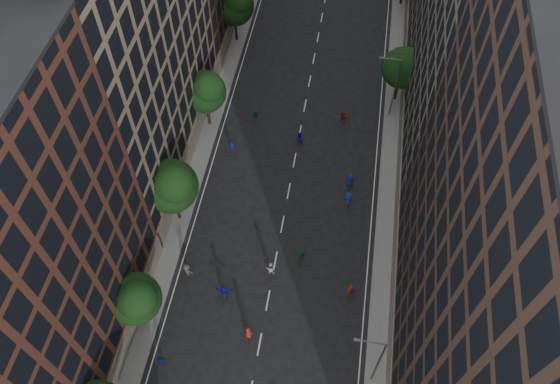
{
  "coord_description": "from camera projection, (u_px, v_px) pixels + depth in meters",
  "views": [
    {
      "loc": [
        4.82,
        -3.8,
        50.35
      ],
      "look_at": [
        -0.72,
        29.8,
        2.0
      ],
      "focal_mm": 35.0,
      "sensor_mm": 36.0,
      "label": 1
    }
  ],
  "objects": [
    {
      "name": "skater_7",
      "position": [
        350.0,
        290.0,
        53.66
      ],
      "size": [
        0.8,
        0.69,
        1.86
      ],
      "primitive_type": "imported",
      "rotation": [
        0.0,
        0.0,
        3.57
      ],
      "color": "maroon",
      "rests_on": "ground"
    },
    {
      "name": "skater_10",
      "position": [
        301.0,
        256.0,
        56.0
      ],
      "size": [
        0.98,
        0.64,
        1.54
      ],
      "primitive_type": "imported",
      "rotation": [
        0.0,
        0.0,
        3.46
      ],
      "color": "#216E3A",
      "rests_on": "ground"
    },
    {
      "name": "sidewalk_left",
      "position": [
        217.0,
        81.0,
        71.82
      ],
      "size": [
        4.0,
        105.0,
        0.15
      ],
      "primitive_type": "cube",
      "color": "slate",
      "rests_on": "ground"
    },
    {
      "name": "tree_left_4",
      "position": [
        235.0,
        4.0,
        71.55
      ],
      "size": [
        5.4,
        5.4,
        9.08
      ],
      "color": "black",
      "rests_on": "ground"
    },
    {
      "name": "tree_right_a",
      "position": [
        404.0,
        67.0,
        65.29
      ],
      "size": [
        5.0,
        5.0,
        8.39
      ],
      "color": "black",
      "rests_on": "ground"
    },
    {
      "name": "tree_left_1",
      "position": [
        136.0,
        299.0,
        48.14
      ],
      "size": [
        4.8,
        4.8,
        8.21
      ],
      "color": "black",
      "rests_on": "ground"
    },
    {
      "name": "streetlamp_near",
      "position": [
        377.0,
        360.0,
        45.4
      ],
      "size": [
        2.64,
        0.22,
        9.06
      ],
      "color": "#595B60",
      "rests_on": "ground"
    },
    {
      "name": "skater_11",
      "position": [
        224.0,
        291.0,
        53.6
      ],
      "size": [
        1.69,
        0.62,
        1.79
      ],
      "primitive_type": "imported",
      "rotation": [
        0.0,
        0.0,
        3.2
      ],
      "color": "#1716B5",
      "rests_on": "ground"
    },
    {
      "name": "tree_left_2",
      "position": [
        172.0,
        185.0,
        54.28
      ],
      "size": [
        5.6,
        5.6,
        9.45
      ],
      "color": "black",
      "rests_on": "ground"
    },
    {
      "name": "skater_13",
      "position": [
        232.0,
        147.0,
        64.38
      ],
      "size": [
        0.66,
        0.54,
        1.55
      ],
      "primitive_type": "imported",
      "rotation": [
        0.0,
        0.0,
        3.47
      ],
      "color": "#141DA4",
      "rests_on": "ground"
    },
    {
      "name": "skater_17",
      "position": [
        343.0,
        117.0,
        67.04
      ],
      "size": [
        1.67,
        1.1,
        1.72
      ],
      "primitive_type": "imported",
      "rotation": [
        0.0,
        0.0,
        2.73
      ],
      "color": "#A2281B",
      "rests_on": "ground"
    },
    {
      "name": "skater_14",
      "position": [
        299.0,
        138.0,
        65.04
      ],
      "size": [
        0.85,
        0.67,
        1.73
      ],
      "primitive_type": "imported",
      "rotation": [
        0.0,
        0.0,
        3.12
      ],
      "color": "#1B15AB",
      "rests_on": "ground"
    },
    {
      "name": "skater_4",
      "position": [
        161.0,
        361.0,
        49.67
      ],
      "size": [
        1.04,
        0.6,
        1.66
      ],
      "primitive_type": "imported",
      "rotation": [
        0.0,
        0.0,
        2.93
      ],
      "color": "#122598",
      "rests_on": "ground"
    },
    {
      "name": "skater_15",
      "position": [
        348.0,
        199.0,
        59.86
      ],
      "size": [
        1.35,
        0.96,
        1.91
      ],
      "primitive_type": "imported",
      "rotation": [
        0.0,
        0.0,
        2.93
      ],
      "color": "navy",
      "rests_on": "ground"
    },
    {
      "name": "streetlamp_far",
      "position": [
        394.0,
        85.0,
        64.15
      ],
      "size": [
        2.64,
        0.22,
        9.06
      ],
      "color": "#595B60",
      "rests_on": "ground"
    },
    {
      "name": "tree_left_3",
      "position": [
        206.0,
        91.0,
        62.69
      ],
      "size": [
        5.0,
        5.0,
        8.58
      ],
      "color": "black",
      "rests_on": "ground"
    },
    {
      "name": "skater_8",
      "position": [
        270.0,
        268.0,
        55.0
      ],
      "size": [
        0.96,
        0.77,
        1.88
      ],
      "primitive_type": "imported",
      "rotation": [
        0.0,
        0.0,
        3.21
      ],
      "color": "beige",
      "rests_on": "ground"
    },
    {
      "name": "skater_16",
      "position": [
        255.0,
        116.0,
        67.3
      ],
      "size": [
        0.95,
        0.59,
        1.5
      ],
      "primitive_type": "imported",
      "rotation": [
        0.0,
        0.0,
        3.41
      ],
      "color": "#1446A2",
      "rests_on": "ground"
    },
    {
      "name": "bldg_right_b",
      "position": [
        501.0,
        17.0,
        53.5
      ],
      "size": [
        14.0,
        28.0,
        33.0
      ],
      "primitive_type": "cube",
      "color": "#625A51",
      "rests_on": "ground"
    },
    {
      "name": "bldg_right_a",
      "position": [
        539.0,
        273.0,
        35.8
      ],
      "size": [
        14.0,
        30.0,
        36.0
      ],
      "primitive_type": "cube",
      "color": "#402C22",
      "rests_on": "ground"
    },
    {
      "name": "ground",
      "position": [
        299.0,
        135.0,
        66.5
      ],
      "size": [
        240.0,
        240.0,
        0.0
      ],
      "primitive_type": "plane",
      "color": "black",
      "rests_on": "ground"
    },
    {
      "name": "skater_6",
      "position": [
        248.0,
        333.0,
        51.21
      ],
      "size": [
        0.97,
        0.77,
        1.73
      ],
      "primitive_type": "imported",
      "rotation": [
        0.0,
        0.0,
        2.86
      ],
      "color": "#A7291B",
      "rests_on": "ground"
    },
    {
      "name": "skater_9",
      "position": [
        187.0,
        270.0,
        54.92
      ],
      "size": [
        1.32,
        1.04,
        1.8
      ],
      "primitive_type": "imported",
      "rotation": [
        0.0,
        0.0,
        2.78
      ],
      "color": "#47484D",
      "rests_on": "ground"
    },
    {
      "name": "bldg_left_b",
      "position": [
        98.0,
        31.0,
        51.54
      ],
      "size": [
        14.0,
        26.0,
        34.0
      ],
      "primitive_type": "cube",
      "color": "#867257",
      "rests_on": "ground"
    },
    {
      "name": "skater_12",
      "position": [
        350.0,
        180.0,
        61.41
      ],
      "size": [
        0.92,
        0.62,
        1.85
      ],
      "primitive_type": "imported",
      "rotation": [
        0.0,
        0.0,
        3.18
      ],
      "color": "#132DA2",
      "rests_on": "ground"
    },
    {
      "name": "sidewalk_right",
      "position": [
        401.0,
        102.0,
        69.58
      ],
      "size": [
        4.0,
        105.0,
        0.15
      ],
      "primitive_type": "cube",
      "color": "slate",
      "rests_on": "ground"
    }
  ]
}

